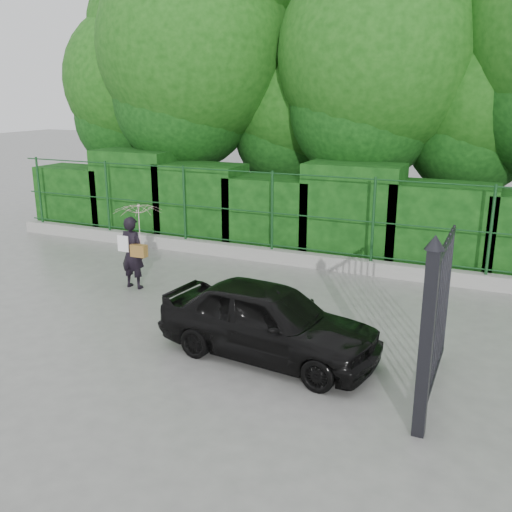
% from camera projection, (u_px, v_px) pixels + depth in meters
% --- Properties ---
extents(ground, '(80.00, 80.00, 0.00)m').
position_uv_depth(ground, '(144.00, 330.00, 9.40)').
color(ground, gray).
extents(kerb, '(14.00, 0.25, 0.30)m').
position_uv_depth(kerb, '(256.00, 254.00, 13.30)').
color(kerb, '#9E9E99').
rests_on(kerb, ground).
extents(fence, '(14.13, 0.06, 1.80)m').
position_uv_depth(fence, '(265.00, 210.00, 12.93)').
color(fence, '#133D1A').
rests_on(fence, kerb).
extents(hedge, '(14.20, 1.20, 2.29)m').
position_uv_depth(hedge, '(270.00, 210.00, 13.97)').
color(hedge, black).
rests_on(hedge, ground).
extents(trees, '(17.10, 6.15, 8.08)m').
position_uv_depth(trees, '(349.00, 58.00, 14.45)').
color(trees, black).
rests_on(trees, ground).
extents(gate, '(0.22, 2.33, 2.36)m').
position_uv_depth(gate, '(432.00, 324.00, 6.63)').
color(gate, black).
rests_on(gate, ground).
extents(woman, '(0.94, 0.96, 1.72)m').
position_uv_depth(woman, '(137.00, 232.00, 11.13)').
color(woman, black).
rests_on(woman, ground).
extents(car, '(3.46, 1.70, 1.13)m').
position_uv_depth(car, '(268.00, 320.00, 8.32)').
color(car, black).
rests_on(car, ground).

